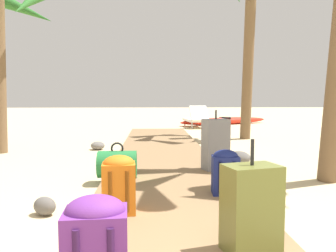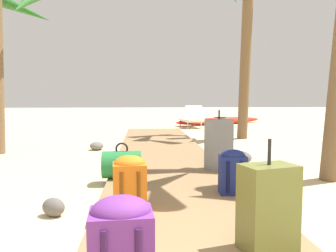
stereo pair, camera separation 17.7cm
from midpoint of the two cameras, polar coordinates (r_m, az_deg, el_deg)
ground_plane at (r=5.27m, az=0.52°, el=-7.38°), size 60.00×60.00×0.00m
boardwalk at (r=6.24m, az=-0.01°, el=-5.07°), size 1.65×10.02×0.08m
suitcase_grey at (r=4.97m, az=8.86°, el=-3.02°), size 0.40×0.33×0.85m
suitcase_olive at (r=2.45m, az=15.61°, el=-12.95°), size 0.41×0.32×0.76m
backpack_orange at (r=3.13m, az=-6.47°, el=-9.27°), size 0.31×0.27×0.52m
duffel_bag_green at (r=4.49m, az=-7.22°, el=-6.24°), size 0.49×0.35×0.46m
backpack_navy at (r=3.77m, az=10.77°, el=-7.26°), size 0.29×0.25×0.48m
backpack_purple at (r=1.90m, az=-9.05°, el=-18.61°), size 0.34×0.29×0.54m
lounge_chair at (r=12.51m, az=5.00°, el=1.24°), size 0.79×1.59×0.80m
kayak at (r=14.06m, az=9.74°, el=0.84°), size 3.99×2.33×0.29m
rock_right_near at (r=5.91m, az=12.51°, el=-5.10°), size 0.48×0.50×0.21m
rock_left_near at (r=3.51m, az=-18.25°, el=-12.42°), size 0.28×0.25×0.18m
rock_left_mid at (r=7.43m, az=-10.82°, el=-3.19°), size 0.37×0.37×0.17m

